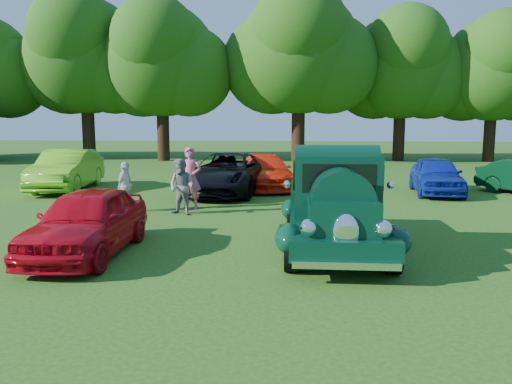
# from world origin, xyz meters

# --- Properties ---
(ground) EXTENTS (120.00, 120.00, 0.00)m
(ground) POSITION_xyz_m (0.00, 0.00, 0.00)
(ground) COLOR #1E4911
(ground) RESTS_ON ground
(hero_pickup) EXTENTS (2.41, 5.18, 2.02)m
(hero_pickup) POSITION_xyz_m (1.84, 0.06, 0.88)
(hero_pickup) COLOR black
(hero_pickup) RESTS_ON ground
(red_convertible) EXTENTS (1.68, 4.03, 1.36)m
(red_convertible) POSITION_xyz_m (-3.20, -0.81, 0.68)
(red_convertible) COLOR #AC0713
(red_convertible) RESTS_ON ground
(back_car_lime) EXTENTS (2.25, 5.00, 1.59)m
(back_car_lime) POSITION_xyz_m (-8.01, 8.53, 0.80)
(back_car_lime) COLOR #53A516
(back_car_lime) RESTS_ON ground
(back_car_black) EXTENTS (3.26, 5.78, 1.52)m
(back_car_black) POSITION_xyz_m (-1.54, 8.00, 0.76)
(back_car_black) COLOR black
(back_car_black) RESTS_ON ground
(back_car_orange) EXTENTS (2.92, 4.89, 1.33)m
(back_car_orange) POSITION_xyz_m (-0.19, 9.60, 0.66)
(back_car_orange) COLOR red
(back_car_orange) RESTS_ON ground
(back_car_blue) EXTENTS (2.04, 4.22, 1.39)m
(back_car_blue) POSITION_xyz_m (6.27, 8.62, 0.69)
(back_car_blue) COLOR navy
(back_car_blue) RESTS_ON ground
(spectator_pink) EXTENTS (0.70, 0.46, 1.91)m
(spectator_pink) POSITION_xyz_m (-2.24, 4.68, 0.96)
(spectator_pink) COLOR #B84B6B
(spectator_pink) RESTS_ON ground
(spectator_grey) EXTENTS (0.97, 0.87, 1.64)m
(spectator_grey) POSITION_xyz_m (-2.29, 3.67, 0.82)
(spectator_grey) COLOR slate
(spectator_grey) RESTS_ON ground
(spectator_white) EXTENTS (0.43, 0.91, 1.51)m
(spectator_white) POSITION_xyz_m (-4.07, 3.96, 0.76)
(spectator_white) COLOR beige
(spectator_white) RESTS_ON ground
(tree_line) EXTENTS (63.12, 9.90, 12.00)m
(tree_line) POSITION_xyz_m (-3.97, 23.97, 6.81)
(tree_line) COLOR #321C10
(tree_line) RESTS_ON ground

